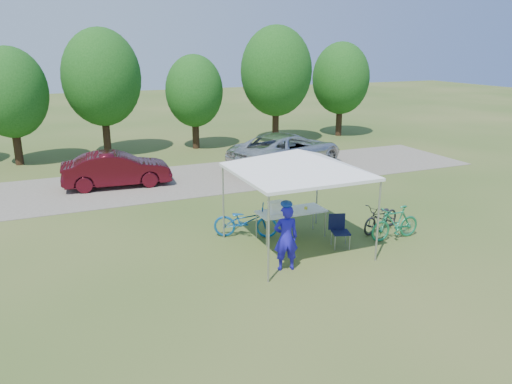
# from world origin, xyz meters

# --- Properties ---
(ground) EXTENTS (100.00, 100.00, 0.00)m
(ground) POSITION_xyz_m (0.00, 0.00, 0.00)
(ground) COLOR #2D5119
(ground) RESTS_ON ground
(gravel_strip) EXTENTS (24.00, 5.00, 0.02)m
(gravel_strip) POSITION_xyz_m (0.00, 8.00, 0.01)
(gravel_strip) COLOR gray
(gravel_strip) RESTS_ON ground
(canopy) EXTENTS (4.53, 4.53, 3.00)m
(canopy) POSITION_xyz_m (0.00, 0.00, 2.65)
(canopy) COLOR #A5A5AA
(canopy) RESTS_ON ground
(treeline) EXTENTS (24.89, 4.28, 6.30)m
(treeline) POSITION_xyz_m (-0.29, 14.05, 3.53)
(treeline) COLOR #382314
(treeline) RESTS_ON ground
(folding_table) EXTENTS (1.94, 0.81, 0.80)m
(folding_table) POSITION_xyz_m (0.27, 0.79, 0.75)
(folding_table) COLOR white
(folding_table) RESTS_ON ground
(folding_chair) EXTENTS (0.57, 0.59, 0.89)m
(folding_chair) POSITION_xyz_m (1.16, -0.29, 0.52)
(folding_chair) COLOR #0E1233
(folding_chair) RESTS_ON ground
(cooler) EXTENTS (0.44, 0.30, 0.32)m
(cooler) POSITION_xyz_m (-0.19, 0.79, 0.96)
(cooler) COLOR white
(cooler) RESTS_ON folding_table
(ice_cream_cup) EXTENTS (0.09, 0.09, 0.07)m
(ice_cream_cup) POSITION_xyz_m (0.70, 0.74, 0.83)
(ice_cream_cup) COLOR yellow
(ice_cream_cup) RESTS_ON folding_table
(cyclist) EXTENTS (0.67, 0.51, 1.64)m
(cyclist) POSITION_xyz_m (-0.83, -1.04, 0.82)
(cyclist) COLOR #1E16BA
(cyclist) RESTS_ON ground
(bike_blue) EXTENTS (1.91, 1.39, 0.96)m
(bike_blue) POSITION_xyz_m (-0.90, 1.33, 0.48)
(bike_blue) COLOR #11569B
(bike_blue) RESTS_ON ground
(bike_green) EXTENTS (1.60, 0.47, 0.96)m
(bike_green) POSITION_xyz_m (2.87, -0.50, 0.48)
(bike_green) COLOR #1B7D50
(bike_green) RESTS_ON ground
(bike_dark) EXTENTS (1.70, 1.06, 0.84)m
(bike_dark) POSITION_xyz_m (2.92, 0.18, 0.42)
(bike_dark) COLOR black
(bike_dark) RESTS_ON ground
(minivan) EXTENTS (6.14, 4.46, 1.55)m
(minivan) POSITION_xyz_m (3.94, 8.31, 0.80)
(minivan) COLOR silver
(minivan) RESTS_ON gravel_strip
(sedan) EXTENTS (4.14, 1.71, 1.33)m
(sedan) POSITION_xyz_m (-3.45, 8.17, 0.69)
(sedan) COLOR #460B14
(sedan) RESTS_ON gravel_strip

